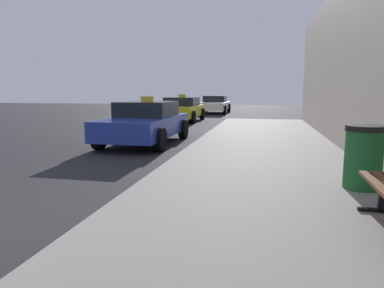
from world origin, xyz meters
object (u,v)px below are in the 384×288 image
Objects in this scene: trash_bin at (363,157)px; car_yellow at (181,109)px; car_white at (215,104)px; car_blue at (146,122)px.

trash_bin is 0.23× the size of car_yellow.
car_white is at bearing -96.35° from car_yellow.
car_white is (-5.00, 19.76, 0.03)m from trash_bin.
trash_bin is at bearing 104.19° from car_white.
trash_bin is at bearing 114.79° from car_yellow.
trash_bin is 20.38m from car_white.
car_white is (-0.03, 15.21, 0.00)m from car_blue.
car_blue is 0.91× the size of car_white.
car_yellow is at bearing 83.65° from car_white.
car_yellow is (-5.80, 12.56, 0.02)m from trash_bin.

